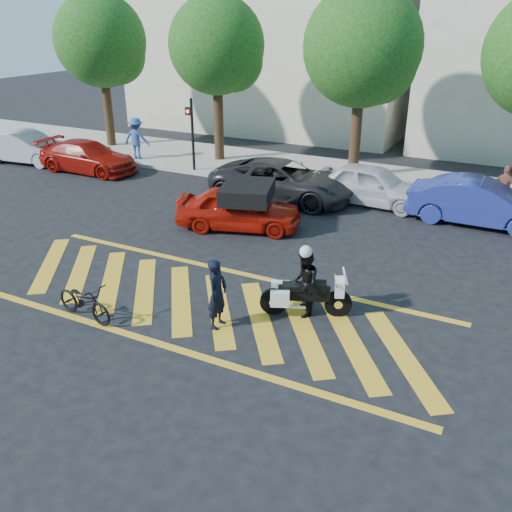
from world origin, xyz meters
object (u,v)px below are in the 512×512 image
at_px(parked_mid_left, 282,181).
at_px(bicycle, 84,301).
at_px(officer_moto, 305,283).
at_px(parked_far_left, 27,147).
at_px(red_convertible, 239,208).
at_px(parked_mid_right, 372,185).
at_px(officer_bike, 217,294).
at_px(parked_right, 480,203).
at_px(police_motorcycle, 305,295).
at_px(parked_left, 88,157).

bearing_deg(parked_mid_left, bicycle, 173.75).
bearing_deg(officer_moto, parked_far_left, -135.74).
relative_size(red_convertible, parked_mid_right, 0.94).
distance_m(officer_bike, parked_right, 10.43).
bearing_deg(parked_right, officer_moto, 160.58).
bearing_deg(officer_bike, bicycle, 108.06).
height_order(officer_bike, parked_mid_left, officer_bike).
xyz_separation_m(police_motorcycle, parked_left, (-13.22, 7.26, 0.16)).
relative_size(police_motorcycle, parked_right, 0.44).
xyz_separation_m(bicycle, parked_far_left, (-12.39, 9.58, 0.28)).
bearing_deg(bicycle, parked_mid_right, -10.53).
relative_size(parked_far_left, parked_mid_right, 1.03).
bearing_deg(parked_mid_right, parked_left, 99.81).
height_order(officer_moto, parked_mid_right, officer_moto).
bearing_deg(parked_mid_right, parked_far_left, 98.89).
bearing_deg(officer_bike, parked_mid_right, -6.35).
height_order(officer_moto, parked_far_left, officer_moto).
height_order(parked_left, parked_mid_left, parked_mid_left).
relative_size(officer_moto, parked_left, 0.35).
bearing_deg(officer_bike, parked_mid_left, 12.93).
relative_size(officer_bike, parked_right, 0.36).
bearing_deg(parked_right, parked_mid_left, 95.46).
bearing_deg(parked_mid_right, bicycle, 165.75).
relative_size(bicycle, parked_mid_right, 0.40).
bearing_deg(officer_bike, red_convertible, 21.64).
bearing_deg(officer_moto, police_motorcycle, 29.21).
bearing_deg(parked_far_left, parked_mid_right, -91.01).
height_order(officer_bike, officer_moto, officer_bike).
xyz_separation_m(police_motorcycle, red_convertible, (-4.00, 4.19, 0.17)).
xyz_separation_m(bicycle, parked_mid_right, (3.60, 10.98, 0.29)).
distance_m(bicycle, parked_mid_right, 11.56).
xyz_separation_m(police_motorcycle, officer_moto, (-0.02, 0.01, 0.29)).
bearing_deg(officer_moto, parked_mid_left, -175.00).
height_order(police_motorcycle, parked_right, parked_right).
xyz_separation_m(parked_left, parked_mid_left, (9.27, 0.23, 0.07)).
distance_m(officer_moto, parked_right, 8.59).
bearing_deg(parked_mid_right, parked_mid_left, 112.67).
bearing_deg(red_convertible, parked_right, -77.60).
distance_m(officer_moto, red_convertible, 5.77).
bearing_deg(parked_mid_right, police_motorcycle, -170.50).
height_order(officer_bike, parked_far_left, officer_bike).
bearing_deg(parked_right, police_motorcycle, 160.71).
relative_size(officer_bike, parked_mid_left, 0.31).
height_order(police_motorcycle, officer_moto, officer_moto).
xyz_separation_m(officer_moto, red_convertible, (-3.98, 4.17, -0.12)).
relative_size(police_motorcycle, parked_left, 0.44).
xyz_separation_m(parked_mid_left, parked_mid_right, (3.11, 1.06, -0.01)).
bearing_deg(parked_right, parked_far_left, 93.18).
xyz_separation_m(parked_far_left, parked_mid_right, (15.98, 1.40, 0.01)).
bearing_deg(parked_mid_right, parked_right, -93.08).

